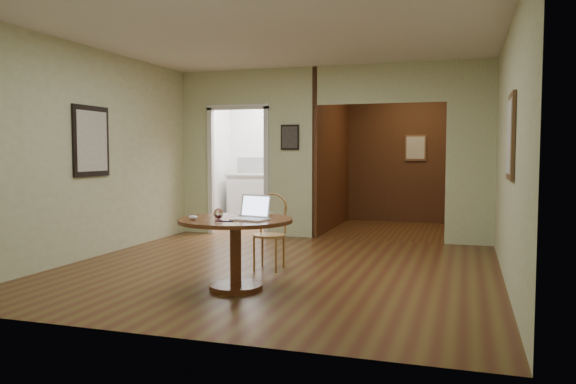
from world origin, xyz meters
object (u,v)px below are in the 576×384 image
(open_laptop, at_px, (253,213))
(chair, at_px, (271,227))
(dining_table, at_px, (235,237))
(closed_laptop, at_px, (253,214))

(open_laptop, bearing_deg, chair, 112.67)
(chair, relative_size, open_laptop, 2.34)
(dining_table, height_order, open_laptop, open_laptop)
(dining_table, bearing_deg, chair, 89.66)
(dining_table, xyz_separation_m, open_laptop, (0.20, -0.03, 0.25))
(open_laptop, height_order, closed_laptop, open_laptop)
(closed_laptop, bearing_deg, dining_table, -104.32)
(chair, distance_m, closed_laptop, 0.77)
(closed_laptop, bearing_deg, chair, 94.80)
(chair, height_order, closed_laptop, chair)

